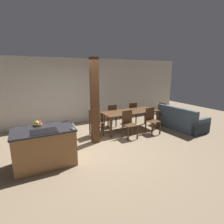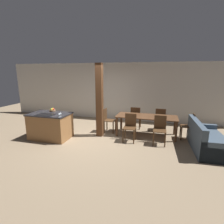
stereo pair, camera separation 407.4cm
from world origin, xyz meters
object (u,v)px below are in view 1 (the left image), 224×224
object	(u,v)px
fruit_bowl	(38,124)
wine_glass_near	(73,125)
dining_table	(130,113)
dining_chair_near_left	(129,124)
dining_chair_head_end	(94,122)
dining_chair_foot_end	(160,113)
timber_post	(95,102)
dining_chair_far_left	(111,115)
dining_chair_far_right	(131,112)
kitchen_island	(45,147)
wine_glass_middle	(72,124)
dining_chair_near_right	(152,120)
couch	(181,121)

from	to	relation	value
fruit_bowl	wine_glass_near	size ratio (longest dim) A/B	1.46
wine_glass_near	dining_table	xyz separation A→B (m)	(2.57, 1.56, -0.37)
dining_chair_near_left	dining_table	bearing A→B (deg)	53.69
dining_chair_head_end	dining_chair_foot_end	world-z (taller)	same
dining_chair_near_left	dining_chair_head_end	world-z (taller)	same
wine_glass_near	timber_post	size ratio (longest dim) A/B	0.06
dining_chair_far_left	dining_chair_far_right	distance (m)	0.97
kitchen_island	wine_glass_middle	distance (m)	0.88
dining_chair_foot_end	dining_chair_near_left	bearing A→B (deg)	-71.16
wine_glass_middle	dining_table	bearing A→B (deg)	30.03
dining_chair_near_right	dining_chair_far_right	distance (m)	1.32
dining_chair_far_right	timber_post	xyz separation A→B (m)	(-2.09, -1.14, 0.80)
dining_table	dining_chair_far_left	bearing A→B (deg)	126.31
dining_table	timber_post	world-z (taller)	timber_post
dining_table	dining_chair_near_left	bearing A→B (deg)	-126.31
wine_glass_near	dining_chair_foot_end	bearing A→B (deg)	21.26
dining_chair_near_right	dining_chair_head_end	size ratio (longest dim) A/B	1.00
dining_chair_near_left	couch	world-z (taller)	dining_chair_near_left
dining_table	dining_chair_head_end	bearing A→B (deg)	-180.00
kitchen_island	couch	size ratio (longest dim) A/B	0.76
dining_chair_foot_end	timber_post	size ratio (longest dim) A/B	0.35
dining_chair_near_right	dining_chair_far_right	bearing A→B (deg)	90.00
fruit_bowl	dining_chair_head_end	distance (m)	2.07
wine_glass_middle	couch	bearing A→B (deg)	9.20
fruit_bowl	wine_glass_near	world-z (taller)	wine_glass_near
dining_table	dining_chair_head_end	world-z (taller)	dining_chair_head_end
dining_chair_near_right	timber_post	distance (m)	2.25
wine_glass_middle	couch	xyz separation A→B (m)	(4.41, 0.71, -0.72)
timber_post	wine_glass_near	bearing A→B (deg)	-131.71
dining_chair_near_right	couch	distance (m)	1.38
wine_glass_middle	timber_post	bearing A→B (deg)	46.16
wine_glass_near	dining_chair_far_right	bearing A→B (deg)	36.03
fruit_bowl	dining_chair_foot_end	bearing A→B (deg)	10.69
wine_glass_middle	couch	size ratio (longest dim) A/B	0.08
fruit_bowl	dining_chair_far_right	distance (m)	4.08
fruit_bowl	wine_glass_middle	xyz separation A→B (m)	(0.69, -0.60, 0.06)
dining_chair_near_left	dining_chair_far_left	xyz separation A→B (m)	(0.00, 1.32, 0.00)
wine_glass_near	dining_chair_head_end	distance (m)	1.99
dining_chair_far_left	couch	size ratio (longest dim) A/B	0.51
wine_glass_middle	dining_chair_far_left	size ratio (longest dim) A/B	0.16
kitchen_island	timber_post	xyz separation A→B (m)	(1.57, 0.71, 0.84)
dining_chair_head_end	couch	bearing A→B (deg)	-103.17
dining_chair_near_left	dining_chair_foot_end	bearing A→B (deg)	18.84
wine_glass_middle	couch	distance (m)	4.53
dining_chair_far_right	timber_post	bearing A→B (deg)	28.67
dining_chair_far_right	couch	size ratio (longest dim) A/B	0.51
wine_glass_middle	timber_post	size ratio (longest dim) A/B	0.06
dining_chair_near_right	fruit_bowl	bearing A→B (deg)	-176.48
dining_chair_near_left	dining_chair_near_right	xyz separation A→B (m)	(0.97, 0.00, 0.00)
dining_chair_foot_end	wine_glass_near	bearing A→B (deg)	-68.74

